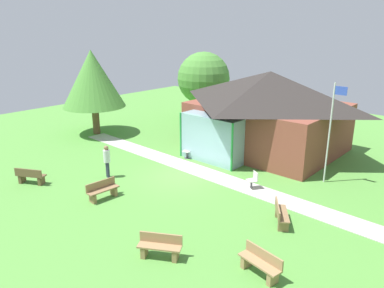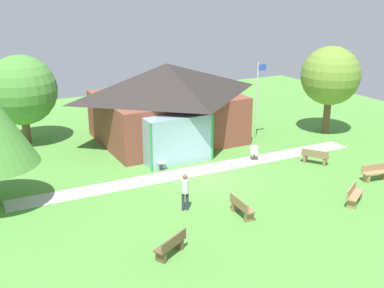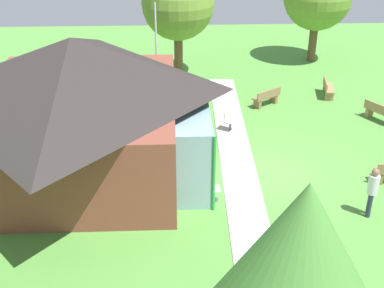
% 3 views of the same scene
% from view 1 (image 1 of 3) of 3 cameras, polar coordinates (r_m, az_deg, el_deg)
% --- Properties ---
extents(ground_plane, '(44.00, 44.00, 0.00)m').
position_cam_1_polar(ground_plane, '(19.57, -1.54, -5.03)').
color(ground_plane, '#54933D').
extents(pavilion, '(9.41, 8.74, 4.95)m').
position_cam_1_polar(pavilion, '(23.64, 11.42, 5.19)').
color(pavilion, brown).
rests_on(pavilion, ground_plane).
extents(footpath, '(19.96, 1.86, 0.03)m').
position_cam_1_polar(footpath, '(20.37, 0.73, -4.03)').
color(footpath, '#BCB7B2').
rests_on(footpath, ground_plane).
extents(flagpole, '(0.64, 0.08, 5.05)m').
position_cam_1_polar(flagpole, '(19.17, 20.58, 2.19)').
color(flagpole, silver).
rests_on(flagpole, ground_plane).
extents(bench_lawn_far_right, '(1.55, 0.70, 0.84)m').
position_cam_1_polar(bench_lawn_far_right, '(12.48, 10.51, -17.65)').
color(bench_lawn_far_right, '#9E7A51').
rests_on(bench_lawn_far_right, ground_plane).
extents(bench_front_left, '(1.53, 1.10, 0.84)m').
position_cam_1_polar(bench_front_left, '(20.22, -23.63, -4.59)').
color(bench_front_left, brown).
rests_on(bench_front_left, ground_plane).
extents(bench_front_center, '(0.53, 1.52, 0.84)m').
position_cam_1_polar(bench_front_center, '(17.51, -13.62, -6.96)').
color(bench_front_center, olive).
rests_on(bench_front_center, ground_plane).
extents(bench_front_right, '(1.52, 1.14, 0.84)m').
position_cam_1_polar(bench_front_right, '(13.09, -4.96, -15.51)').
color(bench_front_right, '#9E7A51').
rests_on(bench_front_right, ground_plane).
extents(bench_mid_right, '(1.22, 1.48, 0.84)m').
position_cam_1_polar(bench_mid_right, '(15.40, 13.52, -10.53)').
color(bench_mid_right, olive).
rests_on(bench_mid_right, ground_plane).
extents(patio_chair_lawn_spare, '(0.60, 0.60, 0.86)m').
position_cam_1_polar(patio_chair_lawn_spare, '(18.24, 9.36, -5.60)').
color(patio_chair_lawn_spare, beige).
rests_on(patio_chair_lawn_spare, ground_plane).
extents(patio_chair_porch_left, '(0.48, 0.48, 0.86)m').
position_cam_1_polar(patio_chair_porch_left, '(22.15, -0.67, -1.12)').
color(patio_chair_porch_left, beige).
rests_on(patio_chair_porch_left, ground_plane).
extents(visitor_strolling_lawn, '(0.34, 0.34, 1.74)m').
position_cam_1_polar(visitor_strolling_lawn, '(19.61, -12.98, -2.25)').
color(visitor_strolling_lawn, '#2D3347').
rests_on(visitor_strolling_lawn, ground_plane).
extents(tree_behind_pavilion_left, '(4.32, 4.32, 5.60)m').
position_cam_1_polar(tree_behind_pavilion_left, '(31.08, 1.80, 10.05)').
color(tree_behind_pavilion_left, brown).
rests_on(tree_behind_pavilion_left, ground_plane).
extents(tree_west_hedge, '(4.44, 4.44, 6.03)m').
position_cam_1_polar(tree_west_hedge, '(27.40, -15.07, 9.66)').
color(tree_west_hedge, brown).
rests_on(tree_west_hedge, ground_plane).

